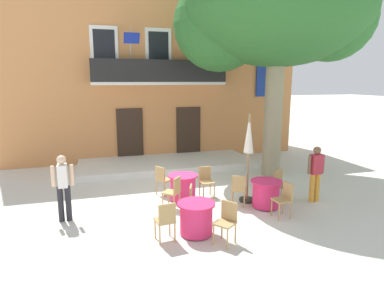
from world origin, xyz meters
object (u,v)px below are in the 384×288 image
(cafe_table_middle, at_px, (183,187))
(cafe_chair_front_0, at_px, (166,219))
(cafe_chair_front_2, at_px, (195,201))
(cafe_umbrella, at_px, (249,145))
(pedestrian_near_entrance, at_px, (316,171))
(cafe_chair_near_tree_2, at_px, (239,188))
(cafe_chair_middle_2, at_px, (174,191))
(plane_tree, at_px, (274,13))
(cafe_chair_near_tree_1, at_px, (281,183))
(cafe_chair_near_tree_0, at_px, (284,198))
(cafe_chair_middle_0, at_px, (206,180))
(cafe_table_front, at_px, (196,218))
(cafe_chair_front_1, at_px, (227,220))
(pedestrian_mid_plaza, at_px, (63,184))
(cafe_chair_middle_1, at_px, (163,178))
(cafe_table_near_tree, at_px, (266,194))

(cafe_table_middle, distance_m, cafe_chair_front_0, 2.60)
(cafe_chair_front_2, xyz_separation_m, cafe_umbrella, (1.84, 0.87, 1.14))
(pedestrian_near_entrance, bearing_deg, cafe_umbrella, 162.81)
(cafe_chair_near_tree_2, bearing_deg, cafe_chair_middle_2, 170.73)
(cafe_chair_middle_2, bearing_deg, plane_tree, 29.29)
(cafe_chair_middle_2, bearing_deg, cafe_chair_near_tree_1, -3.97)
(cafe_chair_near_tree_0, bearing_deg, cafe_chair_front_2, 168.99)
(cafe_chair_middle_0, xyz_separation_m, cafe_table_front, (-1.02, -2.32, -0.14))
(cafe_chair_front_1, distance_m, pedestrian_near_entrance, 3.75)
(pedestrian_near_entrance, xyz_separation_m, pedestrian_mid_plaza, (-6.82, 0.61, 0.03))
(cafe_chair_middle_1, xyz_separation_m, cafe_umbrella, (2.25, -1.20, 1.14))
(plane_tree, distance_m, cafe_umbrella, 5.08)
(cafe_chair_near_tree_0, distance_m, cafe_chair_near_tree_2, 1.30)
(cafe_chair_front_0, bearing_deg, plane_tree, 40.89)
(cafe_chair_near_tree_2, distance_m, cafe_chair_front_2, 1.56)
(plane_tree, height_order, pedestrian_mid_plaza, plane_tree)
(plane_tree, height_order, cafe_chair_near_tree_0, plane_tree)
(cafe_chair_near_tree_1, xyz_separation_m, cafe_chair_front_2, (-2.81, -0.66, 0.00))
(plane_tree, xyz_separation_m, cafe_chair_front_2, (-3.80, -3.20, -5.20))
(cafe_chair_near_tree_1, height_order, cafe_table_middle, cafe_chair_near_tree_1)
(cafe_chair_middle_0, distance_m, pedestrian_near_entrance, 3.17)
(cafe_chair_middle_0, height_order, cafe_umbrella, cafe_umbrella)
(cafe_table_near_tree, height_order, cafe_chair_front_1, cafe_chair_front_1)
(cafe_table_middle, bearing_deg, cafe_chair_middle_0, 7.18)
(cafe_table_near_tree, bearing_deg, pedestrian_mid_plaza, 173.51)
(cafe_chair_front_1, bearing_deg, cafe_table_near_tree, 41.16)
(cafe_chair_front_2, bearing_deg, cafe_table_near_tree, 8.23)
(plane_tree, bearing_deg, cafe_table_middle, -155.43)
(plane_tree, distance_m, pedestrian_near_entrance, 5.62)
(cafe_table_middle, bearing_deg, cafe_chair_near_tree_1, -17.17)
(cafe_table_front, distance_m, cafe_chair_front_2, 0.77)
(cafe_chair_middle_2, bearing_deg, cafe_table_near_tree, -12.89)
(cafe_chair_near_tree_1, bearing_deg, cafe_chair_middle_1, 156.25)
(cafe_table_near_tree, xyz_separation_m, cafe_chair_front_0, (-3.07, -1.20, 0.14))
(cafe_chair_middle_0, bearing_deg, plane_tree, 28.40)
(cafe_chair_middle_2, distance_m, pedestrian_near_entrance, 4.10)
(cafe_chair_front_0, bearing_deg, cafe_chair_middle_1, 80.03)
(cafe_chair_front_0, height_order, cafe_umbrella, cafe_umbrella)
(cafe_chair_near_tree_0, xyz_separation_m, pedestrian_near_entrance, (1.45, 0.74, 0.39))
(cafe_chair_middle_1, bearing_deg, pedestrian_mid_plaza, -156.75)
(cafe_table_near_tree, height_order, cafe_umbrella, cafe_umbrella)
(cafe_chair_front_2, bearing_deg, cafe_chair_middle_1, 101.06)
(plane_tree, height_order, cafe_chair_front_2, plane_tree)
(cafe_umbrella, xyz_separation_m, pedestrian_near_entrance, (1.85, -0.57, -0.75))
(cafe_umbrella, bearing_deg, cafe_chair_middle_1, 151.92)
(cafe_chair_middle_0, bearing_deg, pedestrian_mid_plaza, -170.14)
(plane_tree, distance_m, cafe_chair_near_tree_1, 5.87)
(cafe_chair_near_tree_2, xyz_separation_m, cafe_chair_front_2, (-1.44, -0.59, 0.00))
(cafe_chair_near_tree_0, height_order, cafe_chair_near_tree_2, same)
(cafe_chair_near_tree_2, bearing_deg, pedestrian_near_entrance, -7.26)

